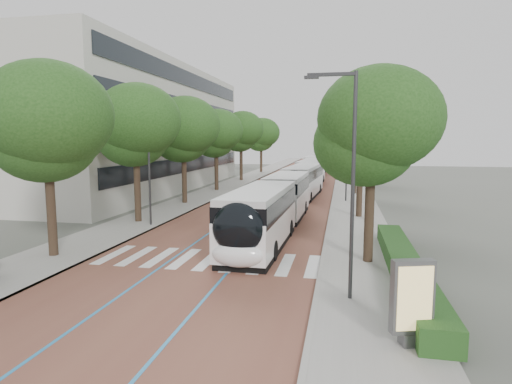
% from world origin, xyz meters
% --- Properties ---
extents(ground, '(160.00, 160.00, 0.00)m').
position_xyz_m(ground, '(0.00, 0.00, 0.00)').
color(ground, '#51544C').
rests_on(ground, ground).
extents(road, '(11.00, 140.00, 0.02)m').
position_xyz_m(road, '(0.00, 40.00, 0.01)').
color(road, brown).
rests_on(road, ground).
extents(sidewalk_left, '(4.00, 140.00, 0.12)m').
position_xyz_m(sidewalk_left, '(-7.50, 40.00, 0.06)').
color(sidewalk_left, gray).
rests_on(sidewalk_left, ground).
extents(sidewalk_right, '(4.00, 140.00, 0.12)m').
position_xyz_m(sidewalk_right, '(7.50, 40.00, 0.06)').
color(sidewalk_right, gray).
rests_on(sidewalk_right, ground).
extents(kerb_left, '(0.20, 140.00, 0.14)m').
position_xyz_m(kerb_left, '(-5.60, 40.00, 0.06)').
color(kerb_left, gray).
rests_on(kerb_left, ground).
extents(kerb_right, '(0.20, 140.00, 0.14)m').
position_xyz_m(kerb_right, '(5.60, 40.00, 0.06)').
color(kerb_right, gray).
rests_on(kerb_right, ground).
extents(zebra_crossing, '(10.55, 3.60, 0.01)m').
position_xyz_m(zebra_crossing, '(0.20, 1.00, 0.03)').
color(zebra_crossing, silver).
rests_on(zebra_crossing, ground).
extents(lane_line_left, '(0.12, 126.00, 0.01)m').
position_xyz_m(lane_line_left, '(-1.60, 40.00, 0.02)').
color(lane_line_left, '#2379B3').
rests_on(lane_line_left, road).
extents(lane_line_right, '(0.12, 126.00, 0.01)m').
position_xyz_m(lane_line_right, '(1.60, 40.00, 0.02)').
color(lane_line_right, '#2379B3').
rests_on(lane_line_right, road).
extents(office_building, '(18.11, 40.00, 14.00)m').
position_xyz_m(office_building, '(-19.47, 28.00, 7.00)').
color(office_building, '#B4B2A7').
rests_on(office_building, ground).
extents(hedge, '(1.20, 14.00, 0.80)m').
position_xyz_m(hedge, '(9.10, 0.00, 0.52)').
color(hedge, '#1B3D15').
rests_on(hedge, sidewalk_right).
extents(streetlight_near, '(1.82, 0.20, 8.00)m').
position_xyz_m(streetlight_near, '(6.62, -3.00, 4.82)').
color(streetlight_near, '#323234').
rests_on(streetlight_near, sidewalk_right).
extents(streetlight_far, '(1.82, 0.20, 8.00)m').
position_xyz_m(streetlight_far, '(6.62, 22.00, 4.82)').
color(streetlight_far, '#323234').
rests_on(streetlight_far, sidewalk_right).
extents(lamp_post_left, '(0.14, 0.14, 8.00)m').
position_xyz_m(lamp_post_left, '(-6.10, 8.00, 4.12)').
color(lamp_post_left, '#323234').
rests_on(lamp_post_left, sidewalk_left).
extents(trees_left, '(6.07, 60.96, 9.09)m').
position_xyz_m(trees_left, '(-7.50, 24.67, 6.39)').
color(trees_left, black).
rests_on(trees_left, ground).
extents(trees_right, '(5.91, 47.74, 9.23)m').
position_xyz_m(trees_right, '(7.70, 23.22, 6.47)').
color(trees_right, black).
rests_on(trees_right, ground).
extents(lead_bus, '(2.95, 18.45, 3.20)m').
position_xyz_m(lead_bus, '(2.27, 7.68, 1.63)').
color(lead_bus, black).
rests_on(lead_bus, ground).
extents(bus_queued_0, '(3.25, 12.53, 3.20)m').
position_xyz_m(bus_queued_0, '(2.61, 24.24, 1.62)').
color(bus_queued_0, white).
rests_on(bus_queued_0, ground).
extents(bus_queued_1, '(3.02, 12.49, 3.20)m').
position_xyz_m(bus_queued_1, '(2.51, 35.90, 1.62)').
color(bus_queued_1, white).
rests_on(bus_queued_1, ground).
extents(bus_queued_2, '(2.59, 12.41, 3.20)m').
position_xyz_m(bus_queued_2, '(2.16, 48.56, 1.62)').
color(bus_queued_2, white).
rests_on(bus_queued_2, ground).
extents(bus_queued_3, '(3.00, 12.49, 3.20)m').
position_xyz_m(bus_queued_3, '(2.53, 62.31, 1.62)').
color(bus_queued_3, white).
rests_on(bus_queued_3, ground).
extents(ad_panel, '(1.22, 0.65, 2.44)m').
position_xyz_m(ad_panel, '(8.39, -6.30, 1.40)').
color(ad_panel, '#59595B').
rests_on(ad_panel, sidewalk_right).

